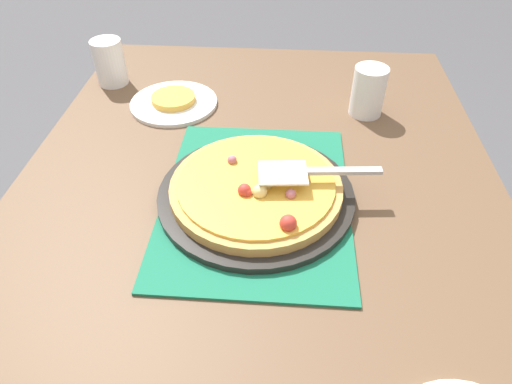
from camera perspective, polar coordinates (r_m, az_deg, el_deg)
name	(u,v)px	position (r m, az deg, el deg)	size (l,w,h in m)	color
ground_plane	(256,381)	(1.50, 0.00, -22.68)	(8.00, 8.00, 0.00)	#4C4C51
dining_table	(256,238)	(0.96, 0.00, -5.78)	(1.40, 1.00, 0.75)	brown
placemat	(256,199)	(0.89, 0.00, -0.83)	(0.48, 0.36, 0.01)	#196B4C
pizza_pan	(256,195)	(0.88, 0.00, -0.34)	(0.38, 0.38, 0.01)	black
pizza	(256,187)	(0.86, 0.04, 0.59)	(0.33, 0.33, 0.05)	tan
plate_near_left	(174,103)	(1.20, -10.28, 10.95)	(0.22, 0.22, 0.01)	white
served_slice_left	(173,99)	(1.19, -10.36, 11.49)	(0.11, 0.11, 0.02)	gold
cup_near	(368,91)	(1.15, 13.95, 12.19)	(0.08, 0.08, 0.12)	white
cup_far	(110,62)	(1.31, -17.94, 15.26)	(0.08, 0.08, 0.12)	white
pizza_server	(309,171)	(0.85, 6.63, 2.61)	(0.08, 0.23, 0.01)	silver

